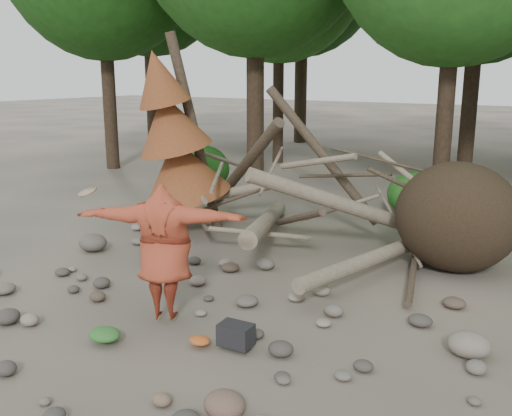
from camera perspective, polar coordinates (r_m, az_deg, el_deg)
The scene contains 12 objects.
ground at distance 8.43m, azimuth -6.39°, elevation -11.21°, with size 120.00×120.00×0.00m, color #514C44.
deadfall_pile at distance 10.86m, azimuth 16.38°, elevation -0.72°, with size 8.55×5.24×3.30m.
dead_conifer at distance 12.33m, azimuth -8.13°, elevation 6.82°, with size 2.06×2.16×4.35m.
bush_left at distance 16.96m, azimuth -5.71°, elevation 3.92°, with size 1.80×1.80×1.44m, color #1D5316.
bush_mid at distance 14.61m, azimuth 15.69°, elevation 1.31°, with size 1.40×1.40×1.12m, color #28691E.
frisbee_thrower at distance 8.10m, azimuth -9.18°, elevation -4.34°, with size 2.45×1.59×1.95m.
backpack at distance 7.56m, azimuth -2.02°, elevation -12.95°, with size 0.43×0.29×0.29m, color black.
cloth_green at distance 7.98m, azimuth -14.89°, elevation -12.44°, with size 0.45×0.38×0.17m, color #2F6C2B.
cloth_orange at distance 7.67m, azimuth -5.64°, elevation -13.38°, with size 0.29×0.24×0.11m, color #B7531F.
boulder_front_right at distance 6.28m, azimuth -3.17°, elevation -19.02°, with size 0.46×0.41×0.27m, color brown.
boulder_mid_right at distance 7.86m, azimuth 20.53°, elevation -12.67°, with size 0.53×0.48×0.32m, color gray.
boulder_mid_left at distance 11.90m, azimuth -16.01°, elevation -3.34°, with size 0.58×0.53×0.35m, color #5D544E.
Camera 1 is at (4.87, -5.92, 3.50)m, focal length 40.00 mm.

